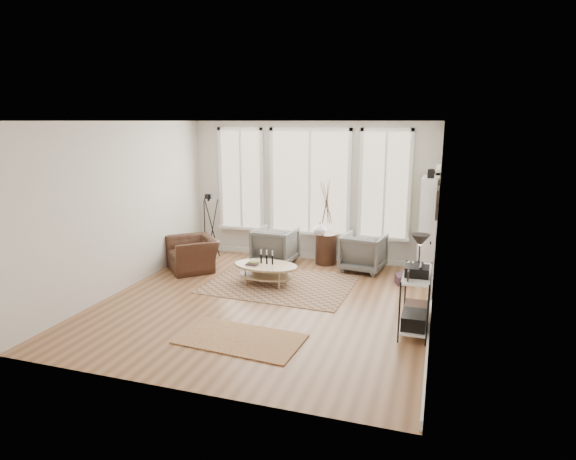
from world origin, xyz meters
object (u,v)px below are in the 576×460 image
(coffee_table, at_px, (266,269))
(side_table, at_px, (326,223))
(low_shelf, at_px, (416,295))
(accent_chair, at_px, (193,254))
(bookcase, at_px, (428,227))
(armchair_right, at_px, (363,252))
(armchair_left, at_px, (275,246))

(coffee_table, xyz_separation_m, side_table, (0.74, 1.59, 0.57))
(low_shelf, xyz_separation_m, side_table, (-1.94, 2.73, 0.35))
(coffee_table, distance_m, accent_chair, 1.73)
(bookcase, xyz_separation_m, armchair_right, (-1.19, -0.01, -0.59))
(side_table, bearing_deg, armchair_left, -163.51)
(bookcase, relative_size, accent_chair, 2.08)
(bookcase, xyz_separation_m, side_table, (-2.00, 0.21, -0.10))
(armchair_right, xyz_separation_m, accent_chair, (-3.24, -0.98, -0.05))
(low_shelf, xyz_separation_m, armchair_right, (-1.13, 2.51, -0.14))
(side_table, bearing_deg, low_shelf, -54.56)
(armchair_left, relative_size, armchair_right, 1.02)
(bookcase, bearing_deg, coffee_table, -153.35)
(low_shelf, bearing_deg, coffee_table, 156.91)
(coffee_table, relative_size, armchair_left, 1.46)
(bookcase, relative_size, low_shelf, 1.58)
(accent_chair, bearing_deg, armchair_right, 62.92)
(side_table, bearing_deg, accent_chair, -153.80)
(coffee_table, height_order, side_table, side_table)
(low_shelf, bearing_deg, side_table, 125.44)
(low_shelf, distance_m, armchair_right, 2.76)
(coffee_table, distance_m, side_table, 1.84)
(armchair_right, bearing_deg, armchair_left, 11.09)
(armchair_left, relative_size, side_table, 0.46)
(low_shelf, relative_size, side_table, 0.73)
(bookcase, height_order, side_table, bookcase)
(side_table, bearing_deg, coffee_table, -114.98)
(armchair_left, height_order, accent_chair, armchair_left)
(bookcase, height_order, low_shelf, bookcase)
(accent_chair, bearing_deg, armchair_left, 78.35)
(low_shelf, xyz_separation_m, armchair_left, (-2.95, 2.44, -0.14))
(coffee_table, height_order, armchair_right, armchair_right)
(low_shelf, height_order, coffee_table, low_shelf)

